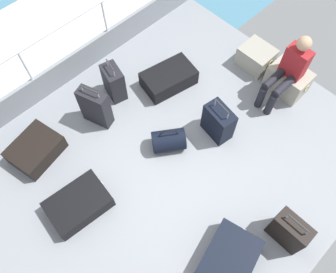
{
  "coord_description": "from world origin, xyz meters",
  "views": [
    {
      "loc": [
        1.41,
        -1.46,
        4.34
      ],
      "look_at": [
        -0.21,
        0.12,
        0.25
      ],
      "focal_mm": 36.54,
      "sensor_mm": 36.0,
      "label": 1
    }
  ],
  "objects_px": {
    "cargo_crate_1": "(288,80)",
    "suitcase_2": "(289,231)",
    "cargo_crate_0": "(256,57)",
    "passenger_seated": "(288,70)",
    "duffel_bag": "(169,140)",
    "suitcase_6": "(79,204)",
    "suitcase_4": "(218,122)",
    "suitcase_8": "(95,107)",
    "suitcase_0": "(36,150)",
    "suitcase_5": "(229,259)",
    "suitcase_1": "(169,78)",
    "suitcase_7": "(114,82)"
  },
  "relations": [
    {
      "from": "suitcase_0",
      "to": "suitcase_8",
      "type": "height_order",
      "value": "suitcase_8"
    },
    {
      "from": "duffel_bag",
      "to": "cargo_crate_1",
      "type": "bearing_deg",
      "value": 75.0
    },
    {
      "from": "suitcase_1",
      "to": "cargo_crate_0",
      "type": "bearing_deg",
      "value": 61.62
    },
    {
      "from": "suitcase_4",
      "to": "suitcase_5",
      "type": "height_order",
      "value": "suitcase_4"
    },
    {
      "from": "suitcase_2",
      "to": "suitcase_4",
      "type": "height_order",
      "value": "suitcase_4"
    },
    {
      "from": "cargo_crate_0",
      "to": "duffel_bag",
      "type": "height_order",
      "value": "duffel_bag"
    },
    {
      "from": "duffel_bag",
      "to": "suitcase_6",
      "type": "bearing_deg",
      "value": -96.25
    },
    {
      "from": "cargo_crate_0",
      "to": "passenger_seated",
      "type": "height_order",
      "value": "passenger_seated"
    },
    {
      "from": "cargo_crate_0",
      "to": "suitcase_0",
      "type": "xyz_separation_m",
      "value": [
        -1.09,
        -3.47,
        -0.04
      ]
    },
    {
      "from": "passenger_seated",
      "to": "suitcase_8",
      "type": "relative_size",
      "value": 1.5
    },
    {
      "from": "suitcase_2",
      "to": "duffel_bag",
      "type": "distance_m",
      "value": 1.92
    },
    {
      "from": "cargo_crate_0",
      "to": "duffel_bag",
      "type": "distance_m",
      "value": 2.06
    },
    {
      "from": "suitcase_0",
      "to": "suitcase_8",
      "type": "relative_size",
      "value": 1.04
    },
    {
      "from": "cargo_crate_0",
      "to": "suitcase_2",
      "type": "distance_m",
      "value": 2.79
    },
    {
      "from": "suitcase_8",
      "to": "duffel_bag",
      "type": "bearing_deg",
      "value": 22.46
    },
    {
      "from": "cargo_crate_0",
      "to": "passenger_seated",
      "type": "bearing_deg",
      "value": -19.86
    },
    {
      "from": "suitcase_7",
      "to": "suitcase_4",
      "type": "bearing_deg",
      "value": 21.27
    },
    {
      "from": "cargo_crate_1",
      "to": "suitcase_2",
      "type": "relative_size",
      "value": 1.04
    },
    {
      "from": "suitcase_2",
      "to": "suitcase_5",
      "type": "relative_size",
      "value": 0.72
    },
    {
      "from": "passenger_seated",
      "to": "suitcase_0",
      "type": "distance_m",
      "value": 3.7
    },
    {
      "from": "cargo_crate_0",
      "to": "suitcase_0",
      "type": "height_order",
      "value": "cargo_crate_0"
    },
    {
      "from": "suitcase_1",
      "to": "suitcase_5",
      "type": "height_order",
      "value": "suitcase_1"
    },
    {
      "from": "cargo_crate_1",
      "to": "suitcase_7",
      "type": "xyz_separation_m",
      "value": [
        -1.77,
        -1.96,
        0.07
      ]
    },
    {
      "from": "suitcase_4",
      "to": "suitcase_7",
      "type": "relative_size",
      "value": 0.99
    },
    {
      "from": "suitcase_5",
      "to": "suitcase_7",
      "type": "distance_m",
      "value": 2.93
    },
    {
      "from": "suitcase_8",
      "to": "duffel_bag",
      "type": "distance_m",
      "value": 1.14
    },
    {
      "from": "suitcase_8",
      "to": "suitcase_0",
      "type": "bearing_deg",
      "value": -98.72
    },
    {
      "from": "cargo_crate_0",
      "to": "suitcase_1",
      "type": "distance_m",
      "value": 1.46
    },
    {
      "from": "cargo_crate_0",
      "to": "suitcase_1",
      "type": "xyz_separation_m",
      "value": [
        -0.69,
        -1.28,
        -0.04
      ]
    },
    {
      "from": "suitcase_4",
      "to": "duffel_bag",
      "type": "xyz_separation_m",
      "value": [
        -0.32,
        -0.66,
        -0.11
      ]
    },
    {
      "from": "suitcase_0",
      "to": "suitcase_6",
      "type": "relative_size",
      "value": 0.95
    },
    {
      "from": "suitcase_1",
      "to": "suitcase_7",
      "type": "height_order",
      "value": "suitcase_7"
    },
    {
      "from": "passenger_seated",
      "to": "suitcase_4",
      "type": "height_order",
      "value": "passenger_seated"
    },
    {
      "from": "suitcase_7",
      "to": "suitcase_8",
      "type": "bearing_deg",
      "value": -69.07
    },
    {
      "from": "suitcase_0",
      "to": "suitcase_6",
      "type": "xyz_separation_m",
      "value": [
        1.03,
        -0.05,
        -0.01
      ]
    },
    {
      "from": "passenger_seated",
      "to": "suitcase_7",
      "type": "bearing_deg",
      "value": -134.99
    },
    {
      "from": "suitcase_0",
      "to": "suitcase_2",
      "type": "bearing_deg",
      "value": 26.33
    },
    {
      "from": "suitcase_0",
      "to": "suitcase_8",
      "type": "xyz_separation_m",
      "value": [
        0.15,
        0.97,
        0.2
      ]
    },
    {
      "from": "suitcase_5",
      "to": "suitcase_8",
      "type": "bearing_deg",
      "value": 176.65
    },
    {
      "from": "passenger_seated",
      "to": "suitcase_6",
      "type": "xyz_separation_m",
      "value": [
        -0.7,
        -3.28,
        -0.48
      ]
    },
    {
      "from": "cargo_crate_0",
      "to": "suitcase_8",
      "type": "bearing_deg",
      "value": -110.71
    },
    {
      "from": "cargo_crate_0",
      "to": "suitcase_2",
      "type": "relative_size",
      "value": 0.89
    },
    {
      "from": "suitcase_0",
      "to": "suitcase_4",
      "type": "bearing_deg",
      "value": 53.84
    },
    {
      "from": "suitcase_8",
      "to": "cargo_crate_0",
      "type": "bearing_deg",
      "value": 69.29
    },
    {
      "from": "suitcase_0",
      "to": "duffel_bag",
      "type": "bearing_deg",
      "value": 49.68
    },
    {
      "from": "suitcase_4",
      "to": "suitcase_6",
      "type": "height_order",
      "value": "suitcase_4"
    },
    {
      "from": "cargo_crate_1",
      "to": "suitcase_8",
      "type": "bearing_deg",
      "value": -122.91
    },
    {
      "from": "suitcase_7",
      "to": "duffel_bag",
      "type": "xyz_separation_m",
      "value": [
        1.23,
        -0.06,
        -0.12
      ]
    },
    {
      "from": "cargo_crate_1",
      "to": "suitcase_1",
      "type": "distance_m",
      "value": 1.82
    },
    {
      "from": "cargo_crate_0",
      "to": "cargo_crate_1",
      "type": "xyz_separation_m",
      "value": [
        0.64,
        -0.05,
        0.04
      ]
    }
  ]
}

